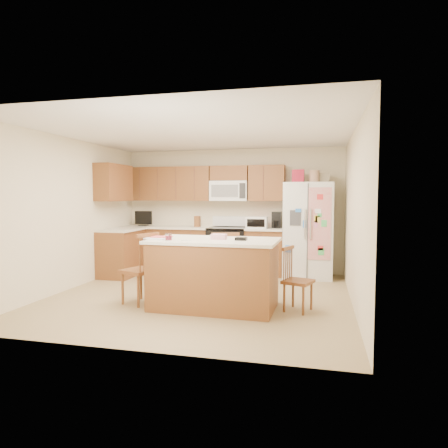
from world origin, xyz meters
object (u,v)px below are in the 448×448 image
(windsor_chair_left, at_px, (141,270))
(windsor_chair_back, at_px, (225,266))
(stove, at_px, (228,249))
(windsor_chair_right, at_px, (297,281))
(refrigerator, at_px, (308,229))
(island, at_px, (214,273))

(windsor_chair_left, height_order, windsor_chair_back, windsor_chair_left)
(stove, xyz_separation_m, windsor_chair_back, (0.38, -1.91, 0.00))
(windsor_chair_right, bearing_deg, stove, 122.01)
(refrigerator, relative_size, windsor_chair_right, 2.36)
(stove, bearing_deg, windsor_chair_left, -105.51)
(windsor_chair_back, height_order, windsor_chair_right, windsor_chair_back)
(windsor_chair_left, distance_m, windsor_chair_right, 2.20)
(refrigerator, height_order, island, refrigerator)
(island, height_order, windsor_chair_right, island)
(refrigerator, xyz_separation_m, island, (-1.20, -2.43, -0.44))
(stove, relative_size, refrigerator, 0.55)
(stove, bearing_deg, windsor_chair_back, -78.65)
(windsor_chair_right, bearing_deg, island, -174.40)
(windsor_chair_left, bearing_deg, windsor_chair_back, 29.96)
(refrigerator, distance_m, windsor_chair_back, 2.24)
(refrigerator, relative_size, island, 1.12)
(windsor_chair_right, bearing_deg, refrigerator, 88.00)
(refrigerator, distance_m, windsor_chair_right, 2.38)
(stove, height_order, windsor_chair_right, stove)
(island, bearing_deg, stove, 98.48)
(stove, relative_size, windsor_chair_back, 1.12)
(island, relative_size, windsor_chair_right, 2.10)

